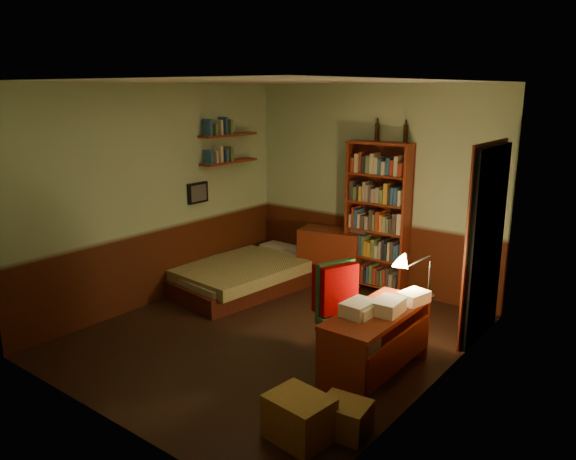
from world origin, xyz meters
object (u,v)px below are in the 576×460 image
Objects in this scene: bookshelf at (377,219)px; office_chair at (348,313)px; dresser at (331,256)px; cardboard_box_a at (299,418)px; desk_lamp at (430,265)px; mini_stereo at (361,228)px; bed at (250,265)px; desk at (376,345)px; cardboard_box_b at (345,418)px.

bookshelf is 2.22m from office_chair.
cardboard_box_a is (1.74, -3.05, -0.19)m from dresser.
dresser is 2.41m from desk_lamp.
mini_stereo is 0.48× the size of cardboard_box_a.
bed is 2.71m from desk.
bed is 2.80m from desk_lamp.
office_chair is (0.84, -2.02, -0.39)m from bookshelf.
bed is 1.70× the size of desk.
desk_lamp is (1.94, -1.30, 0.58)m from dresser.
dresser is 0.72× the size of office_chair.
office_chair is at bearing 121.26° from cardboard_box_b.
bookshelf is at bearing 40.89° from bed.
office_chair reaches higher than dresser.
mini_stereo is 2.48m from desk.
dresser is 0.86m from bookshelf.
desk_lamp is 0.89m from office_chair.
bed is 4.45× the size of cardboard_box_a.
bookshelf reaches higher than cardboard_box_b.
cardboard_box_b is (0.23, 0.26, -0.04)m from cardboard_box_a.
cardboard_box_b is (0.51, -0.85, -0.44)m from office_chair.
mini_stereo is 2.13m from desk_lamp.
mini_stereo is 0.30m from bookshelf.
office_chair reaches higher than cardboard_box_b.
bed is 9.19× the size of mini_stereo.
desk_lamp reaches higher than office_chair.
cardboard_box_a is at bearing -34.23° from bed.
bed is 2.47× the size of dresser.
desk_lamp is at bearing 91.13° from cardboard_box_b.
desk_lamp is at bearing 83.38° from cardboard_box_a.
cardboard_box_a is (2.48, -2.25, -0.13)m from bed.
desk_lamp is 1.92m from cardboard_box_a.
cardboard_box_a is at bearing -54.29° from office_chair.
bookshelf reaches higher than bed.
bed reaches higher than cardboard_box_a.
dresser is 2.26× the size of cardboard_box_b.
bookshelf reaches higher than cardboard_box_a.
desk is at bearing 90.23° from cardboard_box_a.
desk is (2.47, -1.10, 0.02)m from bed.
bookshelf is 1.59× the size of desk.
bed is 3.37m from cardboard_box_b.
dresser is at bearing 148.44° from office_chair.
desk_lamp is (1.57, -1.42, 0.16)m from mini_stereo.
dresser is 2.43m from office_chair.
mini_stereo reaches higher than desk.
desk_lamp is at bearing 74.10° from office_chair.
cardboard_box_a is (0.00, -1.15, -0.15)m from desk.
desk_lamp is 1.35× the size of cardboard_box_a.
mini_stereo is at bearing 165.98° from bookshelf.
desk is 1.16m from cardboard_box_a.
mini_stereo is 3.51m from cardboard_box_a.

